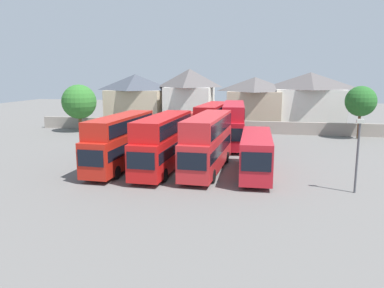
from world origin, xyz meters
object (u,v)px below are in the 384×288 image
house_terrace_centre (190,97)px  lamp_post_lot_edge (358,151)px  bus_1 (121,139)px  house_terrace_far_right (309,100)px  bus_7 (234,122)px  tree_left_of_lot (79,102)px  bus_4 (256,152)px  tree_behind_wall (361,101)px  house_terrace_left (136,99)px  house_terrace_right (255,102)px  bus_2 (163,140)px  bus_6 (213,122)px  bus_3 (208,140)px  bus_5 (178,128)px

house_terrace_centre → lamp_post_lot_edge: house_terrace_centre is taller
bus_1 → house_terrace_far_right: size_ratio=1.06×
bus_1 → house_terrace_centre: bearing=-179.2°
bus_7 → tree_left_of_lot: 24.63m
bus_7 → tree_left_of_lot: (-23.52, 7.13, 1.61)m
house_terrace_centre → lamp_post_lot_edge: size_ratio=1.74×
bus_4 → tree_behind_wall: size_ratio=1.47×
house_terrace_left → house_terrace_right: 20.07m
bus_2 → bus_6: (2.61, 13.47, 0.03)m
lamp_post_lot_edge → house_terrace_left: bearing=129.9°
house_terrace_centre → tree_behind_wall: house_terrace_centre is taller
bus_2 → bus_4: bus_2 is taller
house_terrace_left → lamp_post_lot_edge: size_ratio=1.81×
bus_1 → tree_behind_wall: (25.29, 21.12, 2.27)m
bus_4 → house_terrace_right: (-1.03, 30.84, 2.11)m
bus_7 → tree_left_of_lot: size_ratio=1.72×
bus_4 → house_terrace_left: bearing=-146.3°
bus_2 → bus_6: size_ratio=1.06×
tree_behind_wall → bus_4: bearing=-121.4°
bus_3 → bus_7: bus_7 is taller
house_terrace_far_right → bus_5: bearing=-135.1°
bus_4 → house_terrace_far_right: size_ratio=0.94×
bus_6 → house_terrace_far_right: bearing=146.2°
house_terrace_right → bus_4: bearing=-88.1°
house_terrace_left → house_terrace_right: bearing=2.1°
bus_5 → house_terrace_centre: (-1.82, 16.48, 2.78)m
bus_6 → bus_3: bearing=9.4°
bus_5 → bus_7: (6.83, -0.14, 0.85)m
bus_1 → bus_4: bearing=90.7°
bus_2 → tree_behind_wall: size_ratio=1.65×
bus_5 → lamp_post_lot_edge: 24.20m
house_terrace_centre → tree_behind_wall: bearing=-19.0°
bus_3 → tree_behind_wall: tree_behind_wall is taller
bus_6 → house_terrace_left: 22.68m
bus_6 → tree_behind_wall: size_ratio=1.56×
bus_1 → bus_4: (12.25, -0.27, -0.72)m
bus_7 → bus_3: bearing=-9.6°
bus_3 → bus_4: 4.39m
bus_4 → lamp_post_lot_edge: bearing=61.5°
bus_1 → bus_3: bus_3 is taller
bus_3 → bus_6: size_ratio=1.08×
tree_behind_wall → bus_7: bearing=-153.1°
bus_7 → house_terrace_right: bearing=169.7°
house_terrace_centre → house_terrace_right: bearing=5.2°
bus_4 → bus_6: size_ratio=0.94×
bus_3 → house_terrace_right: bearing=176.9°
tree_left_of_lot → lamp_post_lot_edge: (33.77, -24.11, -1.33)m
bus_4 → bus_7: bus_7 is taller
house_terrace_centre → tree_left_of_lot: house_terrace_centre is taller
bus_1 → house_terrace_far_right: 36.40m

